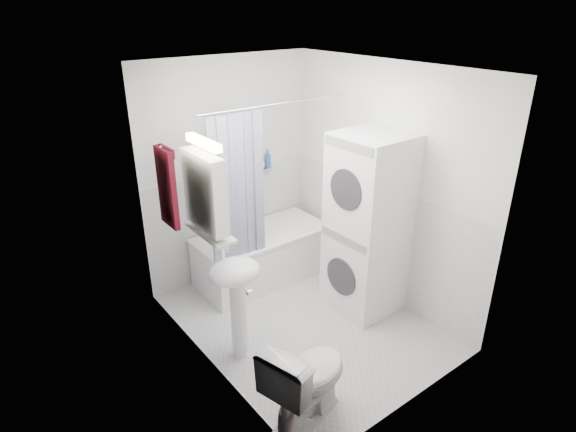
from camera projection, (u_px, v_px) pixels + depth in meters
floor at (303, 321)px, 4.72m from camera, size 2.60×2.60×0.00m
room_walls at (306, 178)px, 4.11m from camera, size 2.60×2.60×2.60m
wainscot at (285, 256)px, 4.68m from camera, size 1.98×2.58×2.58m
door at (249, 292)px, 3.38m from camera, size 0.05×2.00×2.00m
bathtub at (263, 253)px, 5.34m from camera, size 1.47×0.70×0.56m
tub_spout at (259, 193)px, 5.46m from camera, size 0.04×0.12×0.04m
curtain_rod at (276, 104)px, 4.44m from camera, size 1.65×0.02×0.02m
shower_curtain at (238, 191)px, 4.50m from camera, size 0.55×0.02×1.45m
sink at (236, 287)px, 3.99m from camera, size 0.44×0.37×1.04m
medicine_cabinet at (205, 190)px, 3.65m from camera, size 0.13×0.50×0.71m
shelf at (210, 232)px, 3.81m from camera, size 0.18×0.54×0.02m
shower_caddy at (263, 170)px, 5.37m from camera, size 0.22×0.06×0.02m
towel at (167, 186)px, 4.17m from camera, size 0.07×0.30×0.73m
washer_dryer at (368, 225)px, 4.63m from camera, size 0.66×0.64×1.80m
toilet at (307, 379)px, 3.50m from camera, size 0.81×0.59×0.72m
soap_pump at (222, 247)px, 4.12m from camera, size 0.08×0.17×0.08m
shelf_bottle at (219, 234)px, 3.68m from camera, size 0.07×0.18×0.07m
shelf_cup at (202, 220)px, 3.87m from camera, size 0.10×0.09×0.10m
shampoo_a at (259, 164)px, 5.31m from camera, size 0.13×0.17×0.13m
shampoo_b at (268, 164)px, 5.38m from camera, size 0.08×0.21×0.08m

